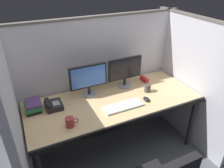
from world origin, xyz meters
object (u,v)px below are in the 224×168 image
at_px(desk_phone, 53,105).
at_px(pen_cup, 148,88).
at_px(monitor_left, 88,78).
at_px(coffee_mug, 70,122).
at_px(monitor_right, 125,70).
at_px(keyboard_main, 123,106).
at_px(red_stapler, 144,80).
at_px(desk, 114,104).
at_px(computer_mouse, 147,99).
at_px(book_stack, 33,106).

xyz_separation_m(desk_phone, pen_cup, (1.07, -0.15, 0.02)).
relative_size(monitor_left, coffee_mug, 3.41).
distance_m(monitor_right, keyboard_main, 0.50).
height_order(keyboard_main, red_stapler, red_stapler).
height_order(desk, computer_mouse, computer_mouse).
bearing_deg(desk_phone, keyboard_main, -24.46).
bearing_deg(book_stack, keyboard_main, -22.48).
bearing_deg(monitor_left, keyboard_main, -58.22).
distance_m(keyboard_main, computer_mouse, 0.29).
distance_m(computer_mouse, book_stack, 1.21).
bearing_deg(keyboard_main, red_stapler, 36.90).
relative_size(keyboard_main, red_stapler, 2.87).
bearing_deg(monitor_right, desk_phone, -174.16).
height_order(keyboard_main, coffee_mug, coffee_mug).
height_order(monitor_right, book_stack, monitor_right).
bearing_deg(book_stack, desk_phone, -15.23).
xyz_separation_m(monitor_left, pen_cup, (0.65, -0.23, -0.17)).
height_order(desk, keyboard_main, keyboard_main).
bearing_deg(pen_cup, monitor_right, 127.18).
bearing_deg(computer_mouse, desk_phone, 162.50).
height_order(monitor_left, book_stack, monitor_left).
relative_size(desk, book_stack, 8.72).
relative_size(desk, desk_phone, 10.00).
bearing_deg(monitor_right, book_stack, -177.97).
distance_m(monitor_right, pen_cup, 0.34).
bearing_deg(keyboard_main, book_stack, 157.52).
distance_m(coffee_mug, desk_phone, 0.37).
distance_m(desk, book_stack, 0.86).
bearing_deg(book_stack, desk, -14.04).
bearing_deg(monitor_left, coffee_mug, -128.28).
relative_size(monitor_left, book_stack, 1.97).
relative_size(monitor_right, keyboard_main, 1.00).
bearing_deg(pen_cup, red_stapler, 64.96).
xyz_separation_m(desk, computer_mouse, (0.32, -0.15, 0.07)).
bearing_deg(red_stapler, desk, -156.61).
relative_size(red_stapler, book_stack, 0.69).
distance_m(monitor_left, red_stapler, 0.77).
height_order(computer_mouse, red_stapler, red_stapler).
bearing_deg(book_stack, coffee_mug, -56.33).
bearing_deg(monitor_right, computer_mouse, -80.77).
height_order(monitor_left, coffee_mug, monitor_left).
relative_size(desk_phone, book_stack, 0.87).
bearing_deg(keyboard_main, monitor_right, 60.15).
bearing_deg(desk_phone, computer_mouse, -17.50).
bearing_deg(red_stapler, computer_mouse, -119.98).
bearing_deg(pen_cup, computer_mouse, -126.29).
xyz_separation_m(monitor_left, book_stack, (-0.62, -0.03, -0.17)).
bearing_deg(keyboard_main, desk, 102.01).
height_order(monitor_left, monitor_right, same).
distance_m(monitor_left, computer_mouse, 0.68).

